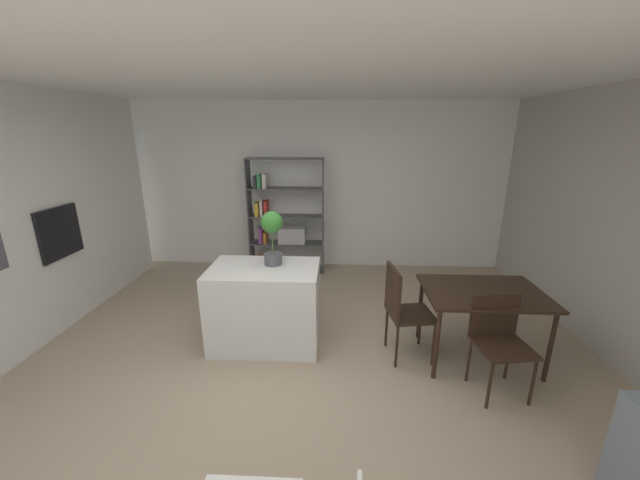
{
  "coord_description": "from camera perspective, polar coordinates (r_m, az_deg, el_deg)",
  "views": [
    {
      "loc": [
        0.53,
        -2.88,
        2.26
      ],
      "look_at": [
        0.34,
        1.09,
        1.05
      ],
      "focal_mm": 20.1,
      "sensor_mm": 36.0,
      "label": 1
    }
  ],
  "objects": [
    {
      "name": "open_bookshelf",
      "position": [
        5.92,
        -6.08,
        2.89
      ],
      "size": [
        1.22,
        0.31,
        1.87
      ],
      "color": "#4C4C51",
      "rests_on": "ground_plane"
    },
    {
      "name": "back_partition",
      "position": [
        6.09,
        -2.3,
        8.43
      ],
      "size": [
        6.72,
        0.06,
        2.74
      ],
      "primitive_type": "cube",
      "color": "white",
      "rests_on": "ground_plane"
    },
    {
      "name": "potted_plant_on_island",
      "position": [
        3.8,
        -7.64,
        1.21
      ],
      "size": [
        0.23,
        0.23,
        0.58
      ],
      "color": "#4C4C51",
      "rests_on": "kitchen_island"
    },
    {
      "name": "dining_chair_near",
      "position": [
        3.65,
        26.56,
        -13.31
      ],
      "size": [
        0.5,
        0.47,
        0.88
      ],
      "rotation": [
        0.0,
        0.0,
        0.15
      ],
      "color": "black",
      "rests_on": "ground_plane"
    },
    {
      "name": "ground_plane",
      "position": [
        3.71,
        -6.51,
        -20.89
      ],
      "size": [
        9.24,
        9.24,
        0.0
      ],
      "primitive_type": "plane",
      "color": "tan"
    },
    {
      "name": "dining_chair_island_side",
      "position": [
        3.76,
        12.86,
        -10.12
      ],
      "size": [
        0.49,
        0.49,
        0.99
      ],
      "rotation": [
        0.0,
        0.0,
        1.72
      ],
      "color": "black",
      "rests_on": "ground_plane"
    },
    {
      "name": "built_in_oven",
      "position": [
        5.09,
        -36.1,
        1.0
      ],
      "size": [
        0.06,
        0.61,
        0.59
      ],
      "color": "black",
      "rests_on": "ground_plane"
    },
    {
      "name": "dining_table",
      "position": [
        3.95,
        24.5,
        -8.39
      ],
      "size": [
        1.15,
        0.83,
        0.76
      ],
      "color": "black",
      "rests_on": "ground_plane"
    },
    {
      "name": "ceiling_slab",
      "position": [
        2.98,
        -8.48,
        26.47
      ],
      "size": [
        6.72,
        6.29,
        0.06
      ],
      "color": "white",
      "rests_on": "ground_plane"
    },
    {
      "name": "kitchen_island",
      "position": [
        4.01,
        -8.69,
        -10.27
      ],
      "size": [
        1.16,
        0.74,
        0.89
      ],
      "primitive_type": "cube",
      "color": "silver",
      "rests_on": "ground_plane"
    }
  ]
}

